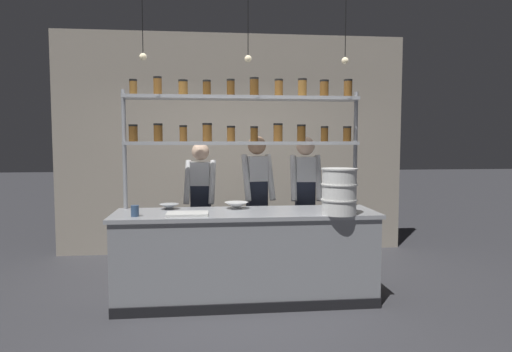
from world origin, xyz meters
name	(u,v)px	position (x,y,z in m)	size (l,w,h in m)	color
ground_plane	(246,300)	(0.00, 0.00, 0.00)	(40.00, 40.00, 0.00)	#3D3D42
back_wall	(233,144)	(0.00, 2.12, 1.58)	(5.05, 0.12, 3.17)	#9E9384
prep_counter	(246,256)	(0.00, 0.00, 0.46)	(2.65, 0.76, 0.92)	gray
spice_shelf_unit	(244,124)	(0.01, 0.33, 1.82)	(2.53, 0.28, 2.31)	#999BA0
chef_left	(201,201)	(-0.46, 0.81, 0.92)	(0.39, 0.31, 1.61)	black
chef_center	(257,197)	(0.19, 0.70, 0.98)	(0.40, 0.32, 1.69)	black
chef_right	(305,198)	(0.76, 0.66, 0.97)	(0.38, 0.31, 1.68)	black
container_stack	(339,191)	(0.89, -0.28, 1.15)	(0.35, 0.35, 0.45)	white
cutting_board	(187,214)	(-0.58, -0.16, 0.93)	(0.40, 0.26, 0.02)	silver
prep_bowl_near_left	(169,207)	(-0.79, 0.24, 0.95)	(0.20, 0.20, 0.06)	#B2B7BC
prep_bowl_center_front	(236,205)	(-0.08, 0.21, 0.95)	(0.25, 0.25, 0.07)	white
serving_cup_front	(135,211)	(-1.07, -0.19, 0.97)	(0.07, 0.07, 0.11)	#334C70
pendant_light_row	(247,55)	(0.02, 0.00, 2.48)	(2.07, 0.07, 0.71)	black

